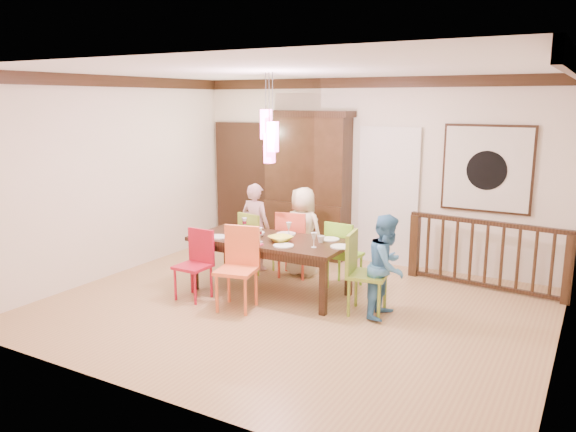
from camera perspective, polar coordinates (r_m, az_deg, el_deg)
The scene contains 37 objects.
floor at distance 7.14m, azimuth 0.40°, elevation -9.28°, with size 6.00×6.00×0.00m, color #AB7F53.
ceiling at distance 6.68m, azimuth 0.44°, elevation 14.64°, with size 6.00×6.00×0.00m, color white.
wall_back at distance 9.01m, azimuth 8.20°, elevation 4.52°, with size 6.00×6.00×0.00m, color beige.
wall_left at distance 8.61m, azimuth -17.35°, elevation 3.78°, with size 5.00×5.00×0.00m, color beige.
wall_right at distance 5.94m, azimuth 26.62°, elevation -0.31°, with size 5.00×5.00×0.00m, color beige.
crown_molding at distance 6.67m, azimuth 0.44°, elevation 13.95°, with size 6.00×5.00×0.16m, color black, non-canonical shape.
panel_door at distance 10.13m, azimuth -4.73°, elevation 3.11°, with size 1.04×0.07×2.24m, color black.
white_doorway at distance 8.91m, azimuth 10.13°, elevation 1.78°, with size 0.97×0.05×2.22m, color silver.
painting at distance 8.47m, azimuth 19.57°, elevation 4.53°, with size 1.25×0.06×1.25m.
pendant_cluster at distance 7.26m, azimuth -1.90°, elevation 8.13°, with size 0.27×0.21×1.14m.
dining_table at distance 7.49m, azimuth -1.83°, elevation -2.93°, with size 2.12×0.99×0.75m.
chair_far_left at distance 8.46m, azimuth -3.12°, elevation -2.20°, with size 0.49×0.49×0.92m.
chair_far_mid at distance 8.23m, azimuth 0.65°, elevation -2.32°, with size 0.53×0.53×0.99m.
chair_far_right at distance 7.80m, azimuth 5.79°, elevation -3.37°, with size 0.45×0.45×0.94m.
chair_near_left at distance 7.40m, azimuth -9.66°, elevation -4.49°, with size 0.41×0.41×0.90m.
chair_near_mid at distance 6.95m, azimuth -5.28°, elevation -4.85°, with size 0.55×0.55×1.02m.
chair_end_right at distance 6.85m, azimuth 8.11°, elevation -5.27°, with size 0.52×0.52×1.00m.
china_hutch at distance 9.26m, azimuth 1.99°, elevation 3.26°, with size 1.51×0.46×2.39m.
balustrade at distance 8.15m, azimuth 19.49°, elevation -3.61°, with size 2.20×0.29×0.96m.
person_far_left at distance 8.56m, azimuth -3.31°, elevation -1.08°, with size 0.49×0.32×1.33m, color beige.
person_far_mid at distance 8.25m, azimuth 1.51°, elevation -1.60°, with size 0.64×0.42×1.32m, color beige.
person_end_right at distance 6.79m, azimuth 10.02°, elevation -5.04°, with size 0.61×0.47×1.25m, color #4487C0.
serving_bowl at distance 7.30m, azimuth -0.76°, elevation -2.33°, with size 0.30×0.30×0.07m, color yellow.
small_bowl at distance 7.60m, azimuth -3.12°, elevation -1.85°, with size 0.19×0.19×0.06m, color white.
cup_left at distance 7.52m, azimuth -4.78°, elevation -1.87°, with size 0.12×0.12×0.10m, color silver.
cup_right at distance 7.26m, azimuth 3.37°, elevation -2.36°, with size 0.10×0.10×0.09m, color silver.
plate_far_left at distance 8.08m, azimuth -4.84°, elevation -1.21°, with size 0.26×0.26×0.01m, color white.
plate_far_mid at distance 7.70m, azimuth -0.18°, elevation -1.82°, with size 0.26×0.26×0.01m, color white.
plate_far_right at distance 7.43m, azimuth 4.25°, elevation -2.36°, with size 0.26×0.26×0.01m, color white.
plate_near_left at distance 7.60m, azimuth -7.18°, elevation -2.10°, with size 0.26×0.26×0.01m, color white.
plate_near_mid at distance 7.08m, azimuth -0.47°, elevation -3.03°, with size 0.26×0.26×0.01m, color white.
plate_end_right at distance 7.06m, azimuth 5.38°, elevation -3.12°, with size 0.26×0.26×0.01m, color white.
wine_glass_a at distance 7.90m, azimuth -4.45°, elevation -0.86°, with size 0.08×0.08×0.19m, color #590C19, non-canonical shape.
wine_glass_b at distance 7.59m, azimuth 0.07°, elevation -1.35°, with size 0.08×0.08×0.19m, color silver, non-canonical shape.
wine_glass_c at distance 7.28m, azimuth -2.88°, elevation -1.92°, with size 0.08×0.08×0.19m, color #590C19, non-canonical shape.
wine_glass_d at distance 7.01m, azimuth 2.64°, elevation -2.46°, with size 0.08×0.08×0.19m, color silver, non-canonical shape.
napkin at distance 7.15m, azimuth -3.40°, elevation -2.90°, with size 0.18×0.14×0.01m, color #D83359.
Camera 1 is at (3.24, -5.83, 2.56)m, focal length 35.00 mm.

